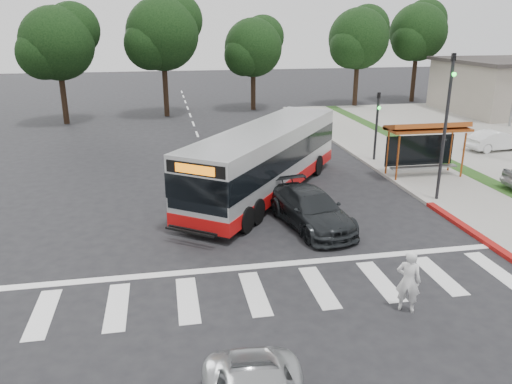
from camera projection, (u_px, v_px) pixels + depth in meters
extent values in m
plane|color=black|center=(232.00, 229.00, 19.56)|extent=(140.00, 140.00, 0.00)
cube|color=gray|center=(400.00, 161.00, 28.92)|extent=(4.00, 40.00, 0.12)
cube|color=#9E9991|center=(367.00, 163.00, 28.57)|extent=(0.30, 40.00, 0.15)
cube|color=maroon|center=(469.00, 230.00, 19.26)|extent=(0.32, 6.00, 0.15)
cube|color=silver|center=(255.00, 293.00, 14.91)|extent=(18.00, 2.60, 0.01)
cylinder|color=#9C471A|center=(398.00, 158.00, 24.83)|extent=(0.10, 0.10, 2.30)
cylinder|color=#9C471A|center=(463.00, 155.00, 25.46)|extent=(0.10, 0.10, 2.30)
cylinder|color=#9C471A|center=(387.00, 153.00, 25.95)|extent=(0.10, 0.10, 2.30)
cylinder|color=#9C471A|center=(450.00, 150.00, 26.58)|extent=(0.10, 0.10, 2.30)
cube|color=#9C471A|center=(428.00, 129.00, 25.29)|extent=(4.20, 1.60, 0.12)
cube|color=#9C471A|center=(428.00, 126.00, 25.29)|extent=(4.20, 1.32, 0.51)
cube|color=black|center=(419.00, 150.00, 26.25)|extent=(3.80, 0.06, 1.60)
cube|color=gray|center=(423.00, 167.00, 25.93)|extent=(3.60, 0.40, 0.08)
cylinder|color=black|center=(445.00, 131.00, 21.60)|extent=(0.14, 0.14, 6.50)
imported|color=black|center=(453.00, 65.00, 20.72)|extent=(0.16, 0.20, 1.00)
sphere|color=#19E533|center=(454.00, 74.00, 20.67)|extent=(0.18, 0.18, 0.18)
cylinder|color=black|center=(376.00, 128.00, 28.52)|extent=(0.14, 0.14, 4.00)
imported|color=black|center=(378.00, 101.00, 28.04)|extent=(0.16, 0.20, 1.00)
sphere|color=#19E533|center=(379.00, 108.00, 27.98)|extent=(0.18, 0.18, 0.18)
cylinder|color=black|center=(356.00, 82.00, 47.69)|extent=(0.44, 0.44, 4.40)
sphere|color=black|center=(359.00, 39.00, 46.41)|extent=(5.60, 5.60, 5.60)
sphere|color=black|center=(367.00, 27.00, 47.07)|extent=(4.20, 4.20, 4.20)
sphere|color=black|center=(351.00, 47.00, 45.81)|extent=(3.92, 3.92, 3.92)
cylinder|color=black|center=(414.00, 78.00, 50.75)|extent=(0.44, 0.44, 4.84)
sphere|color=black|center=(418.00, 32.00, 49.33)|extent=(5.60, 5.60, 5.60)
sphere|color=black|center=(426.00, 20.00, 49.96)|extent=(4.20, 4.20, 4.20)
sphere|color=black|center=(412.00, 41.00, 48.76)|extent=(3.92, 3.92, 3.92)
cylinder|color=black|center=(166.00, 88.00, 42.63)|extent=(0.44, 0.44, 4.84)
sphere|color=black|center=(162.00, 34.00, 41.22)|extent=(6.00, 6.00, 6.00)
sphere|color=black|center=(176.00, 20.00, 41.91)|extent=(4.50, 4.50, 4.50)
sphere|color=black|center=(150.00, 44.00, 40.58)|extent=(4.20, 4.20, 4.20)
cylinder|color=black|center=(253.00, 88.00, 46.04)|extent=(0.44, 0.44, 3.96)
sphere|color=black|center=(253.00, 48.00, 44.88)|extent=(5.20, 5.20, 5.20)
sphere|color=black|center=(263.00, 37.00, 45.50)|extent=(3.90, 3.90, 3.90)
sphere|color=black|center=(244.00, 55.00, 44.32)|extent=(3.64, 3.64, 3.64)
cylinder|color=black|center=(64.00, 96.00, 39.44)|extent=(0.44, 0.44, 4.40)
sphere|color=black|center=(57.00, 43.00, 38.15)|extent=(5.60, 5.60, 5.60)
sphere|color=black|center=(73.00, 29.00, 38.81)|extent=(4.20, 4.20, 4.20)
sphere|color=black|center=(43.00, 53.00, 37.55)|extent=(3.92, 3.92, 3.92)
imported|color=white|center=(408.00, 281.00, 13.76)|extent=(0.80, 0.73, 1.83)
imported|color=black|center=(311.00, 209.00, 19.63)|extent=(2.90, 5.27, 1.45)
imported|color=silver|center=(496.00, 140.00, 31.13)|extent=(3.88, 1.72, 1.24)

